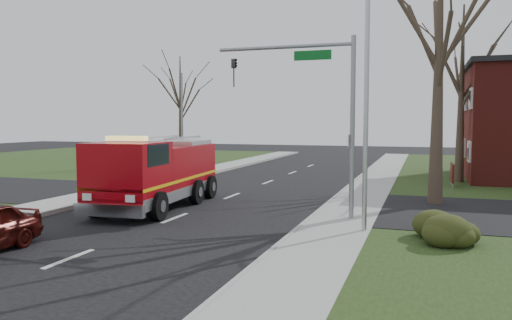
% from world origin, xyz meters
% --- Properties ---
extents(ground, '(120.00, 120.00, 0.00)m').
position_xyz_m(ground, '(0.00, 0.00, 0.00)').
color(ground, black).
rests_on(ground, ground).
extents(sidewalk_right, '(2.40, 80.00, 0.15)m').
position_xyz_m(sidewalk_right, '(6.20, 0.00, 0.07)').
color(sidewalk_right, gray).
rests_on(sidewalk_right, ground).
extents(sidewalk_left, '(2.40, 80.00, 0.15)m').
position_xyz_m(sidewalk_left, '(-6.20, 0.00, 0.07)').
color(sidewalk_left, gray).
rests_on(sidewalk_left, ground).
extents(health_center_sign, '(0.12, 2.00, 1.40)m').
position_xyz_m(health_center_sign, '(10.50, 12.50, 0.88)').
color(health_center_sign, '#481310').
rests_on(health_center_sign, ground).
extents(hedge_corner, '(2.80, 2.00, 0.90)m').
position_xyz_m(hedge_corner, '(9.00, -1.00, 0.58)').
color(hedge_corner, '#2B3112').
rests_on(hedge_corner, lawn_right).
extents(bare_tree_near, '(6.00, 6.00, 12.00)m').
position_xyz_m(bare_tree_near, '(9.50, 6.00, 7.41)').
color(bare_tree_near, '#392A21').
rests_on(bare_tree_near, ground).
extents(bare_tree_far, '(5.25, 5.25, 10.50)m').
position_xyz_m(bare_tree_far, '(11.00, 15.00, 6.49)').
color(bare_tree_far, '#392A21').
rests_on(bare_tree_far, ground).
extents(bare_tree_left, '(4.50, 4.50, 9.00)m').
position_xyz_m(bare_tree_left, '(-10.00, 20.00, 5.56)').
color(bare_tree_left, '#392A21').
rests_on(bare_tree_left, ground).
extents(traffic_signal_mast, '(5.29, 0.18, 6.80)m').
position_xyz_m(traffic_signal_mast, '(5.21, 1.50, 4.71)').
color(traffic_signal_mast, gray).
rests_on(traffic_signal_mast, ground).
extents(streetlight_pole, '(1.48, 0.16, 8.40)m').
position_xyz_m(streetlight_pole, '(7.14, -0.50, 4.55)').
color(streetlight_pole, '#B7BABF').
rests_on(streetlight_pole, ground).
extents(utility_pole_far, '(0.14, 0.14, 7.00)m').
position_xyz_m(utility_pole_far, '(-6.80, 14.00, 3.50)').
color(utility_pole_far, gray).
rests_on(utility_pole_far, ground).
extents(fire_engine, '(3.48, 8.02, 3.16)m').
position_xyz_m(fire_engine, '(-1.86, 1.86, 1.43)').
color(fire_engine, '#96060E').
rests_on(fire_engine, ground).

